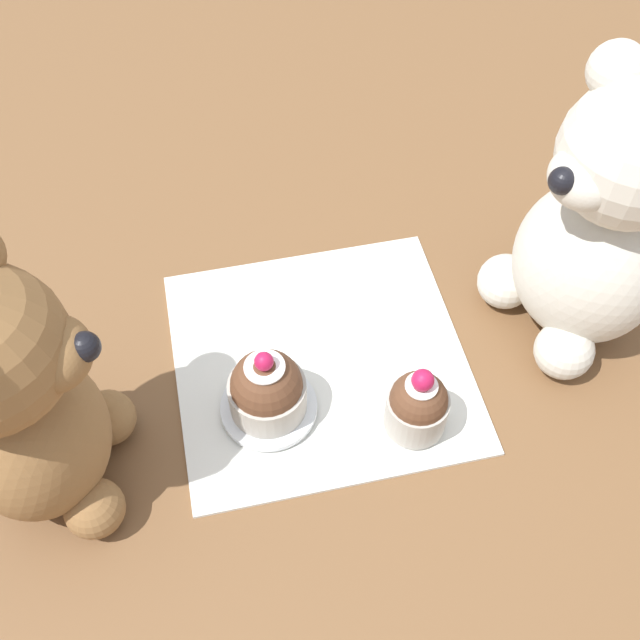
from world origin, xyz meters
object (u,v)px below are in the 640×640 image
at_px(teddy_bear_tan, 19,400).
at_px(cupcake_near_tan_bear, 267,389).
at_px(saucer_plate, 269,407).
at_px(cupcake_near_cream_bear, 418,405).
at_px(teddy_bear_cream, 599,226).

bearing_deg(teddy_bear_tan, cupcake_near_tan_bear, -72.54).
xyz_separation_m(saucer_plate, cupcake_near_tan_bear, (-0.00, -0.00, 0.03)).
xyz_separation_m(teddy_bear_tan, cupcake_near_cream_bear, (0.01, 0.26, -0.08)).
height_order(teddy_bear_cream, cupcake_near_cream_bear, teddy_bear_cream).
bearing_deg(teddy_bear_cream, cupcake_near_cream_bear, -78.84).
height_order(cupcake_near_cream_bear, saucer_plate, cupcake_near_cream_bear).
xyz_separation_m(cupcake_near_cream_bear, cupcake_near_tan_bear, (-0.04, -0.11, 0.00)).
bearing_deg(cupcake_near_cream_bear, teddy_bear_cream, 116.06).
bearing_deg(cupcake_near_tan_bear, teddy_bear_tan, -82.47).
bearing_deg(teddy_bear_tan, cupcake_near_cream_bear, -83.31).
bearing_deg(cupcake_near_tan_bear, cupcake_near_cream_bear, 71.58).
relative_size(teddy_bear_cream, cupcake_near_tan_bear, 3.52).
height_order(teddy_bear_cream, saucer_plate, teddy_bear_cream).
xyz_separation_m(teddy_bear_tan, saucer_plate, (-0.02, 0.16, -0.10)).
bearing_deg(teddy_bear_tan, saucer_plate, -72.54).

